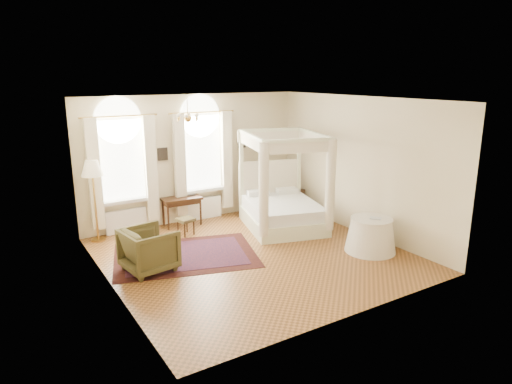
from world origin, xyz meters
The scene contains 18 objects.
ground centered at (0.00, 0.00, 0.00)m, with size 6.00×6.00×0.00m, color #965B2B.
room_walls centered at (0.00, 0.00, 1.98)m, with size 6.00×6.00×6.00m.
window_left centered at (-1.90, 2.87, 1.49)m, with size 1.62×0.27×3.29m.
window_right centered at (0.20, 2.87, 1.49)m, with size 1.62×0.27×3.29m.
chandelier centered at (-0.90, 1.20, 2.91)m, with size 0.51×0.45×0.50m.
wall_pictures centered at (0.09, 2.97, 1.89)m, with size 2.54×0.03×0.39m.
canopy_bed centered at (1.59, 1.19, 0.55)m, with size 2.32×2.61×2.40m.
nightstand centered at (2.63, 2.09, 0.32)m, with size 0.45×0.41×0.65m, color #321F0D.
nightstand_lamp centered at (2.60, 2.12, 0.95)m, with size 0.31×0.31×0.46m.
writing_desk centered at (-0.51, 2.70, 0.63)m, with size 1.01×0.57×0.74m.
laptop centered at (-0.27, 2.81, 0.75)m, with size 0.34×0.22×0.03m, color black.
stool centered at (-0.73, 1.96, 0.35)m, with size 0.44×0.44×0.42m.
armchair centered at (-2.16, 0.43, 0.44)m, with size 0.94×0.96×0.88m, color #40391B.
coffee_table centered at (-1.96, 0.97, 0.33)m, with size 0.63×0.54×0.36m.
floor_lamp centered at (-2.63, 2.70, 1.63)m, with size 0.49×0.49×1.91m.
oriental_rug centered at (-1.26, 0.76, 0.01)m, with size 3.46×2.90×0.01m.
side_table centered at (2.30, -1.15, 0.37)m, with size 1.11×1.11×0.76m.
book centered at (2.27, -1.27, 0.77)m, with size 0.18×0.25×0.02m, color black.
Camera 1 is at (-4.80, -7.83, 3.79)m, focal length 32.00 mm.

